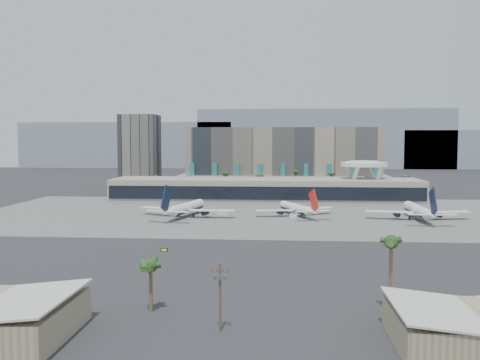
# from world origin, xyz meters

# --- Properties ---
(ground) EXTENTS (900.00, 900.00, 0.00)m
(ground) POSITION_xyz_m (0.00, 0.00, 0.00)
(ground) COLOR #232326
(ground) RESTS_ON ground
(apron_pad) EXTENTS (260.00, 130.00, 0.06)m
(apron_pad) POSITION_xyz_m (0.00, 55.00, 0.03)
(apron_pad) COLOR #5B5B59
(apron_pad) RESTS_ON ground
(mountain_ridge) EXTENTS (680.00, 60.00, 70.00)m
(mountain_ridge) POSITION_xyz_m (27.88, 470.00, 29.89)
(mountain_ridge) COLOR gray
(mountain_ridge) RESTS_ON ground
(hotel) EXTENTS (140.00, 30.00, 42.00)m
(hotel) POSITION_xyz_m (10.00, 174.41, 16.81)
(hotel) COLOR gray
(hotel) RESTS_ON ground
(office_tower) EXTENTS (30.00, 30.00, 52.00)m
(office_tower) POSITION_xyz_m (-95.00, 200.00, 22.94)
(office_tower) COLOR black
(office_tower) RESTS_ON ground
(terminal) EXTENTS (170.00, 32.50, 14.50)m
(terminal) POSITION_xyz_m (0.00, 109.84, 6.52)
(terminal) COLOR #9E998B
(terminal) RESTS_ON ground
(saucer_structure) EXTENTS (26.00, 26.00, 21.89)m
(saucer_structure) POSITION_xyz_m (55.00, 116.00, 18.45)
(saucer_structure) COLOR white
(saucer_structure) RESTS_ON ground
(palm_row) EXTENTS (157.80, 2.80, 13.10)m
(palm_row) POSITION_xyz_m (7.00, 145.00, 10.50)
(palm_row) COLOR brown
(palm_row) RESTS_ON ground
(utility_pole) EXTENTS (3.20, 0.85, 12.00)m
(utility_pole) POSITION_xyz_m (-2.00, -96.09, 7.14)
(utility_pole) COLOR #4C3826
(utility_pole) RESTS_ON ground
(airliner_left) EXTENTS (43.18, 44.85, 15.72)m
(airliner_left) POSITION_xyz_m (-32.91, 41.64, 3.97)
(airliner_left) COLOR white
(airliner_left) RESTS_ON ground
(airliner_centre) EXTENTS (35.35, 36.41, 13.42)m
(airliner_centre) POSITION_xyz_m (15.61, 48.89, 3.38)
(airliner_centre) COLOR white
(airliner_centre) RESTS_ON ground
(airliner_right) EXTENTS (44.17, 45.48, 15.70)m
(airliner_right) POSITION_xyz_m (66.42, 40.78, 3.96)
(airliner_right) COLOR white
(airliner_right) RESTS_ON ground
(service_vehicle_a) EXTENTS (5.39, 3.82, 2.39)m
(service_vehicle_a) POSITION_xyz_m (-17.84, 48.86, 1.19)
(service_vehicle_a) COLOR silver
(service_vehicle_a) RESTS_ON ground
(service_vehicle_b) EXTENTS (3.74, 2.93, 1.69)m
(service_vehicle_b) POSITION_xyz_m (14.24, 42.60, 0.85)
(service_vehicle_b) COLOR silver
(service_vehicle_b) RESTS_ON ground
(taxiway_sign) EXTENTS (2.13, 0.54, 0.96)m
(taxiway_sign) POSITION_xyz_m (-26.44, -30.33, 0.48)
(taxiway_sign) COLOR black
(taxiway_sign) RESTS_ON ground
(near_palm_a) EXTENTS (6.00, 6.00, 10.60)m
(near_palm_a) POSITION_xyz_m (-16.65, -86.54, 7.79)
(near_palm_a) COLOR brown
(near_palm_a) RESTS_ON ground
(near_palm_b) EXTENTS (6.00, 6.00, 15.29)m
(near_palm_b) POSITION_xyz_m (29.84, -83.29, 12.37)
(near_palm_b) COLOR brown
(near_palm_b) RESTS_ON ground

